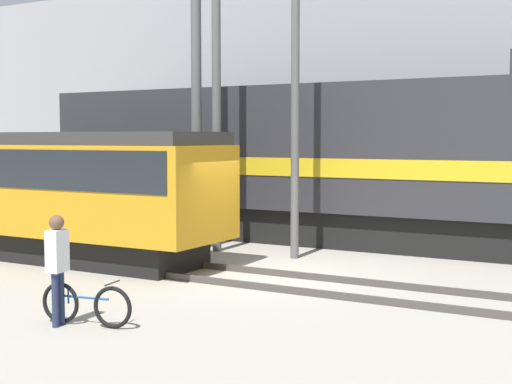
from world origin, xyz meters
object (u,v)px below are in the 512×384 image
Objects in this scene: person at (57,258)px; utility_pole_center at (216,97)px; streetcar at (32,186)px; utility_pole_left at (197,111)px; utility_pole_right at (295,108)px; freight_locomotive at (320,160)px; bicycle at (86,305)px.

utility_pole_center is (-1.89, 7.66, 2.99)m from person.
utility_pole_left reaches higher than streetcar.
streetcar is 1.46× the size of utility_pole_left.
person is 0.24× the size of utility_pole_right.
person is 0.22× the size of utility_pole_center.
streetcar reaches higher than person.
freight_locomotive is 1.59× the size of streetcar.
streetcar is at bearing -135.45° from utility_pole_left.
utility_pole_left is at bearing 180.00° from utility_pole_right.
utility_pole_left is at bearing 108.28° from person.
person is at bearing -93.10° from utility_pole_right.
bicycle is 0.22× the size of utility_pole_left.
bicycle is 0.22× the size of utility_pole_right.
streetcar is 5.26m from utility_pole_center.
utility_pole_left reaches higher than freight_locomotive.
utility_pole_right is at bearing 0.00° from utility_pole_center.
freight_locomotive is at bearing 93.56° from bicycle.
freight_locomotive is 3.99m from utility_pole_left.
utility_pole_right is (2.94, 0.00, 0.04)m from utility_pole_left.
freight_locomotive reaches higher than bicycle.
utility_pole_right reaches higher than bicycle.
utility_pole_center reaches higher than person.
utility_pole_right is at bearing -77.26° from freight_locomotive.
utility_pole_left reaches higher than person.
bicycle is 0.20× the size of utility_pole_center.
utility_pole_center reaches higher than freight_locomotive.
utility_pole_left is 0.99× the size of utility_pole_right.
streetcar is 1.32× the size of utility_pole_center.
utility_pole_right is (5.98, 2.99, 1.96)m from streetcar.
utility_pole_left is (-2.92, 7.43, 3.38)m from bicycle.
freight_locomotive is 10.64m from bicycle.
freight_locomotive is 10.72m from person.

